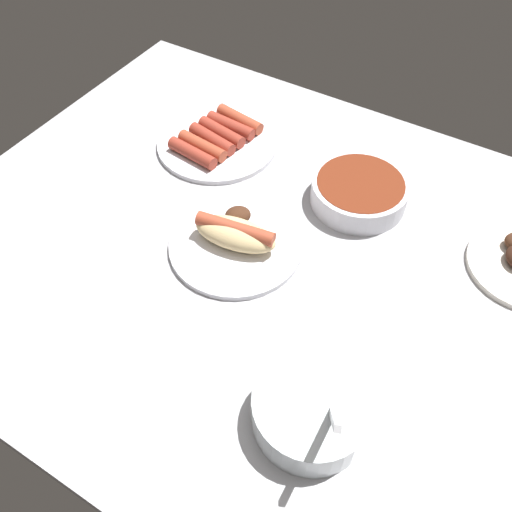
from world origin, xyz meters
The scene contains 5 objects.
ground_plane centered at (0.00, 0.00, -1.50)cm, with size 120.00×90.00×3.00cm, color #B2B2B7.
plate_hotdog_assembled centered at (-8.48, -1.75, 1.90)cm, with size 22.17×22.17×5.61cm.
plate_sausages centered at (-25.83, 18.66, 1.21)cm, with size 23.61×23.61×3.48cm.
bowl_coleslaw centered at (15.99, -22.20, 3.01)cm, with size 15.34×15.34×15.51cm.
bowl_chili centered at (4.43, 18.39, 2.51)cm, with size 16.98×16.98×4.56cm.
Camera 1 is at (25.27, -51.23, 68.86)cm, focal length 38.44 mm.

